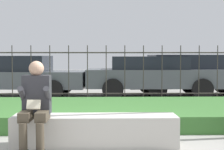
% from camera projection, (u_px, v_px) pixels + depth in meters
% --- Properties ---
extents(ground_plane, '(60.00, 60.00, 0.00)m').
position_uv_depth(ground_plane, '(92.00, 146.00, 5.49)').
color(ground_plane, '#9E9B93').
extents(stone_bench, '(2.40, 0.55, 0.45)m').
position_uv_depth(stone_bench, '(95.00, 132.00, 5.48)').
color(stone_bench, beige).
rests_on(stone_bench, ground_plane).
extents(person_seated_reader, '(0.42, 0.73, 1.25)m').
position_uv_depth(person_seated_reader, '(36.00, 102.00, 5.13)').
color(person_seated_reader, black).
rests_on(person_seated_reader, ground_plane).
extents(grass_berm, '(8.92, 3.11, 0.30)m').
position_uv_depth(grass_berm, '(95.00, 112.00, 7.73)').
color(grass_berm, '#3D7533').
rests_on(grass_berm, ground_plane).
extents(iron_fence, '(6.92, 0.03, 1.59)m').
position_uv_depth(iron_fence, '(97.00, 74.00, 9.88)').
color(iron_fence, '#332D28').
rests_on(iron_fence, ground_plane).
extents(car_parked_center, '(4.37, 1.97, 1.30)m').
position_uv_depth(car_parked_center, '(153.00, 75.00, 11.98)').
color(car_parked_center, '#4C5156').
rests_on(car_parked_center, ground_plane).
extents(car_parked_right, '(4.48, 2.10, 1.35)m').
position_uv_depth(car_parked_right, '(191.00, 74.00, 12.37)').
color(car_parked_right, black).
rests_on(car_parked_right, ground_plane).
extents(car_parked_left, '(4.80, 2.20, 1.32)m').
position_uv_depth(car_parked_left, '(13.00, 75.00, 12.11)').
color(car_parked_left, '#4C5156').
rests_on(car_parked_left, ground_plane).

